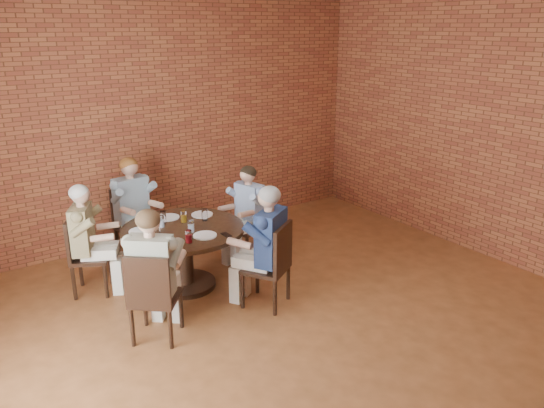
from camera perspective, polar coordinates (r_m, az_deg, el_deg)
floor at (r=5.33m, az=4.69°, el=-14.97°), size 7.00×7.00×0.00m
wall_back at (r=7.57m, az=-12.14°, el=8.78°), size 7.00×0.00×7.00m
wall_right at (r=7.11m, az=25.98°, el=6.68°), size 0.00×7.00×7.00m
dining_table at (r=6.24m, az=-9.47°, el=-4.39°), size 1.41×1.41×0.75m
chair_a at (r=6.95m, az=-2.29°, el=-2.05°), size 0.47×0.47×0.90m
diner_a at (r=6.85m, az=-2.74°, el=-1.12°), size 0.69×0.61×1.26m
chair_b at (r=7.22m, az=-14.84°, el=-1.67°), size 0.50×0.50×0.95m
diner_b at (r=7.09m, az=-14.59°, el=-0.60°), size 0.64×0.74×1.36m
chair_c at (r=6.42m, az=-19.69°, el=-4.92°), size 0.55×0.55×0.92m
diner_c at (r=6.34m, az=-19.12°, el=-3.68°), size 0.79×0.74×1.30m
chair_d at (r=5.25m, az=-12.76°, el=-9.48°), size 0.61×0.61×0.95m
diner_d at (r=5.25m, az=-12.59°, el=-7.46°), size 0.84×0.86×1.35m
chair_e at (r=5.76m, az=0.14°, el=-6.31°), size 0.61×0.61×0.96m
diner_e at (r=5.72m, az=-0.70°, el=-4.65°), size 0.82×0.86×1.37m
plate_a at (r=6.52m, az=-7.53°, el=-1.12°), size 0.26×0.26×0.01m
plate_b at (r=6.49m, az=-11.07°, el=-1.42°), size 0.26×0.26×0.01m
plate_c at (r=6.13m, az=-13.95°, el=-2.85°), size 0.26×0.26×0.01m
plate_d at (r=5.88m, az=-7.23°, el=-3.37°), size 0.26×0.26×0.01m
glass_a at (r=6.32m, az=-7.27°, el=-1.16°), size 0.07×0.07×0.14m
glass_b at (r=6.30m, az=-9.48°, el=-1.34°), size 0.07×0.07×0.14m
glass_c at (r=6.33m, az=-11.63°, el=-1.38°), size 0.07×0.07×0.14m
glass_d at (r=6.19m, az=-11.84°, el=-1.84°), size 0.07×0.07×0.14m
glass_e at (r=5.95m, az=-12.25°, el=-2.73°), size 0.07×0.07×0.14m
glass_f at (r=5.71m, az=-8.96°, el=-3.47°), size 0.07×0.07×0.14m
glass_g at (r=5.99m, az=-8.71°, el=-2.36°), size 0.07×0.07×0.14m
smartphone at (r=5.88m, az=-4.96°, el=-3.31°), size 0.07×0.14×0.01m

